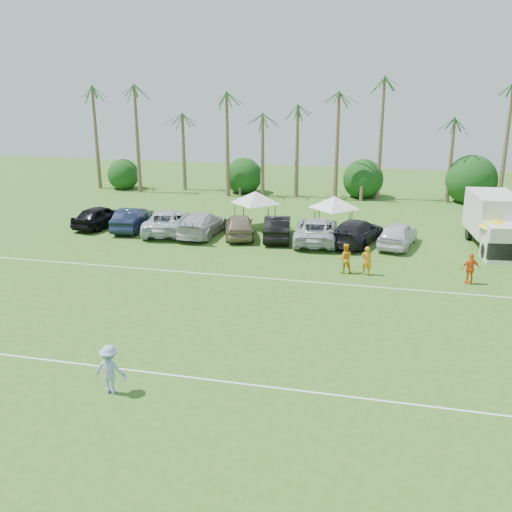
# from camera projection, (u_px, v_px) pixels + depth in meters

# --- Properties ---
(ground) EXTENTS (120.00, 120.00, 0.00)m
(ground) POSITION_uv_depth(u_px,v_px,m) (130.00, 399.00, 20.62)
(ground) COLOR #325E1C
(ground) RESTS_ON ground
(field_lines) EXTENTS (80.00, 12.10, 0.01)m
(field_lines) POSITION_uv_depth(u_px,v_px,m) (201.00, 315.00, 28.06)
(field_lines) COLOR white
(field_lines) RESTS_ON ground
(palm_tree_0) EXTENTS (2.40, 2.40, 8.90)m
(palm_tree_0) POSITION_uv_depth(u_px,v_px,m) (89.00, 117.00, 58.61)
(palm_tree_0) COLOR brown
(palm_tree_0) RESTS_ON ground
(palm_tree_1) EXTENTS (2.40, 2.40, 9.90)m
(palm_tree_1) POSITION_uv_depth(u_px,v_px,m) (134.00, 108.00, 57.25)
(palm_tree_1) COLOR brown
(palm_tree_1) RESTS_ON ground
(palm_tree_2) EXTENTS (2.40, 2.40, 10.90)m
(palm_tree_2) POSITION_uv_depth(u_px,v_px,m) (180.00, 100.00, 55.89)
(palm_tree_2) COLOR brown
(palm_tree_2) RESTS_ON ground
(palm_tree_3) EXTENTS (2.40, 2.40, 11.90)m
(palm_tree_3) POSITION_uv_depth(u_px,v_px,m) (219.00, 91.00, 54.75)
(palm_tree_3) COLOR brown
(palm_tree_3) RESTS_ON ground
(palm_tree_4) EXTENTS (2.40, 2.40, 8.90)m
(palm_tree_4) POSITION_uv_depth(u_px,v_px,m) (260.00, 119.00, 54.63)
(palm_tree_4) COLOR brown
(palm_tree_4) RESTS_ON ground
(palm_tree_5) EXTENTS (2.40, 2.40, 9.90)m
(palm_tree_5) POSITION_uv_depth(u_px,v_px,m) (301.00, 110.00, 53.49)
(palm_tree_5) COLOR brown
(palm_tree_5) RESTS_ON ground
(palm_tree_6) EXTENTS (2.40, 2.40, 10.90)m
(palm_tree_6) POSITION_uv_depth(u_px,v_px,m) (344.00, 101.00, 52.35)
(palm_tree_6) COLOR brown
(palm_tree_6) RESTS_ON ground
(palm_tree_7) EXTENTS (2.40, 2.40, 11.90)m
(palm_tree_7) POSITION_uv_depth(u_px,v_px,m) (389.00, 92.00, 51.21)
(palm_tree_7) COLOR brown
(palm_tree_7) RESTS_ON ground
(palm_tree_8) EXTENTS (2.40, 2.40, 8.90)m
(palm_tree_8) POSITION_uv_depth(u_px,v_px,m) (445.00, 122.00, 50.87)
(palm_tree_8) COLOR brown
(palm_tree_8) RESTS_ON ground
(palm_tree_9) EXTENTS (2.40, 2.40, 9.90)m
(palm_tree_9) POSITION_uv_depth(u_px,v_px,m) (506.00, 113.00, 49.50)
(palm_tree_9) COLOR brown
(palm_tree_9) RESTS_ON ground
(bush_tree_0) EXTENTS (4.00, 4.00, 4.00)m
(bush_tree_0) POSITION_uv_depth(u_px,v_px,m) (124.00, 171.00, 60.55)
(bush_tree_0) COLOR brown
(bush_tree_0) RESTS_ON ground
(bush_tree_1) EXTENTS (4.00, 4.00, 4.00)m
(bush_tree_1) POSITION_uv_depth(u_px,v_px,m) (242.00, 176.00, 57.68)
(bush_tree_1) COLOR brown
(bush_tree_1) RESTS_ON ground
(bush_tree_2) EXTENTS (4.00, 4.00, 4.00)m
(bush_tree_2) POSITION_uv_depth(u_px,v_px,m) (362.00, 181.00, 55.02)
(bush_tree_2) COLOR brown
(bush_tree_2) RESTS_ON ground
(bush_tree_3) EXTENTS (4.00, 4.00, 4.00)m
(bush_tree_3) POSITION_uv_depth(u_px,v_px,m) (472.00, 185.00, 52.81)
(bush_tree_3) COLOR brown
(bush_tree_3) RESTS_ON ground
(sideline_player_a) EXTENTS (0.70, 0.54, 1.73)m
(sideline_player_a) POSITION_uv_depth(u_px,v_px,m) (366.00, 261.00, 33.62)
(sideline_player_a) COLOR orange
(sideline_player_a) RESTS_ON ground
(sideline_player_b) EXTENTS (1.02, 0.88, 1.81)m
(sideline_player_b) POSITION_uv_depth(u_px,v_px,m) (345.00, 258.00, 33.93)
(sideline_player_b) COLOR orange
(sideline_player_b) RESTS_ON ground
(sideline_player_c) EXTENTS (1.14, 0.78, 1.80)m
(sideline_player_c) POSITION_uv_depth(u_px,v_px,m) (470.00, 269.00, 32.10)
(sideline_player_c) COLOR orange
(sideline_player_c) RESTS_ON ground
(box_truck) EXTENTS (3.40, 7.33, 3.65)m
(box_truck) POSITION_uv_depth(u_px,v_px,m) (496.00, 221.00, 38.49)
(box_truck) COLOR silver
(box_truck) RESTS_ON ground
(canopy_tent_left) EXTENTS (4.07, 4.07, 3.29)m
(canopy_tent_left) POSITION_uv_depth(u_px,v_px,m) (255.00, 191.00, 44.17)
(canopy_tent_left) COLOR black
(canopy_tent_left) RESTS_ON ground
(canopy_tent_right) EXTENTS (3.96, 3.96, 3.21)m
(canopy_tent_right) POSITION_uv_depth(u_px,v_px,m) (335.00, 196.00, 42.64)
(canopy_tent_right) COLOR black
(canopy_tent_right) RESTS_ON ground
(market_umbrella) EXTENTS (2.31, 2.31, 2.57)m
(market_umbrella) POSITION_uv_depth(u_px,v_px,m) (497.00, 223.00, 36.47)
(market_umbrella) COLOR black
(market_umbrella) RESTS_ON ground
(frisbee_player) EXTENTS (1.33, 0.71, 1.89)m
(frisbee_player) POSITION_uv_depth(u_px,v_px,m) (110.00, 369.00, 20.81)
(frisbee_player) COLOR #95A1D4
(frisbee_player) RESTS_ON ground
(parked_car_0) EXTENTS (3.11, 5.43, 1.74)m
(parked_car_0) POSITION_uv_depth(u_px,v_px,m) (100.00, 216.00, 44.57)
(parked_car_0) COLOR black
(parked_car_0) RESTS_ON ground
(parked_car_1) EXTENTS (2.36, 5.43, 1.74)m
(parked_car_1) POSITION_uv_depth(u_px,v_px,m) (133.00, 219.00, 43.77)
(parked_car_1) COLOR #131C34
(parked_car_1) RESTS_ON ground
(parked_car_2) EXTENTS (4.05, 6.70, 1.74)m
(parked_car_2) POSITION_uv_depth(u_px,v_px,m) (167.00, 221.00, 43.05)
(parked_car_2) COLOR silver
(parked_car_2) RESTS_ON ground
(parked_car_3) EXTENTS (2.53, 6.03, 1.74)m
(parked_car_3) POSITION_uv_depth(u_px,v_px,m) (202.00, 224.00, 42.27)
(parked_car_3) COLOR #BABABC
(parked_car_3) RESTS_ON ground
(parked_car_4) EXTENTS (3.41, 5.47, 1.74)m
(parked_car_4) POSITION_uv_depth(u_px,v_px,m) (239.00, 225.00, 41.80)
(parked_car_4) COLOR #816F59
(parked_car_4) RESTS_ON ground
(parked_car_5) EXTENTS (2.66, 5.50, 1.74)m
(parked_car_5) POSITION_uv_depth(u_px,v_px,m) (277.00, 227.00, 41.30)
(parked_car_5) COLOR black
(parked_car_5) RESTS_ON ground
(parked_car_6) EXTENTS (3.38, 6.47, 1.74)m
(parked_car_6) POSITION_uv_depth(u_px,v_px,m) (316.00, 230.00, 40.49)
(parked_car_6) COLOR #B4BCC4
(parked_car_6) RESTS_ON ground
(parked_car_7) EXTENTS (4.06, 6.44, 1.74)m
(parked_car_7) POSITION_uv_depth(u_px,v_px,m) (356.00, 232.00, 40.04)
(parked_car_7) COLOR black
(parked_car_7) RESTS_ON ground
(parked_car_8) EXTENTS (3.10, 5.42, 1.74)m
(parked_car_8) POSITION_uv_depth(u_px,v_px,m) (398.00, 234.00, 39.42)
(parked_car_8) COLOR silver
(parked_car_8) RESTS_ON ground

